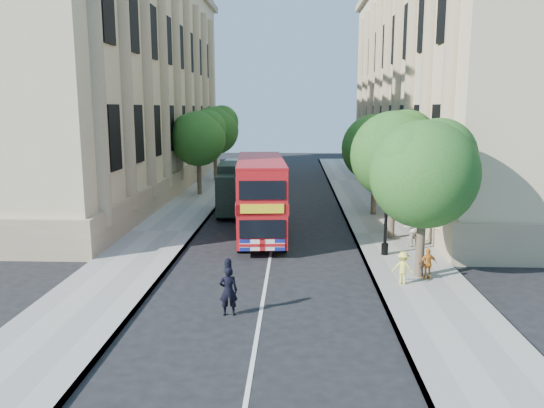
# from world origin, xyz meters

# --- Properties ---
(ground) EXTENTS (120.00, 120.00, 0.00)m
(ground) POSITION_xyz_m (0.00, 0.00, 0.00)
(ground) COLOR black
(ground) RESTS_ON ground
(pavement_right) EXTENTS (3.50, 80.00, 0.12)m
(pavement_right) POSITION_xyz_m (5.75, 10.00, 0.06)
(pavement_right) COLOR gray
(pavement_right) RESTS_ON ground
(pavement_left) EXTENTS (3.50, 80.00, 0.12)m
(pavement_left) POSITION_xyz_m (-5.75, 10.00, 0.06)
(pavement_left) COLOR gray
(pavement_left) RESTS_ON ground
(building_right) EXTENTS (12.00, 38.00, 18.00)m
(building_right) POSITION_xyz_m (13.80, 24.00, 9.00)
(building_right) COLOR #C4B688
(building_right) RESTS_ON ground
(building_left) EXTENTS (12.00, 38.00, 18.00)m
(building_left) POSITION_xyz_m (-13.80, 24.00, 9.00)
(building_left) COLOR #C4B688
(building_left) RESTS_ON ground
(tree_right_near) EXTENTS (4.00, 4.00, 6.08)m
(tree_right_near) POSITION_xyz_m (5.84, 3.03, 4.25)
(tree_right_near) COLOR #473828
(tree_right_near) RESTS_ON ground
(tree_right_mid) EXTENTS (4.20, 4.20, 6.37)m
(tree_right_mid) POSITION_xyz_m (5.84, 9.03, 4.45)
(tree_right_mid) COLOR #473828
(tree_right_mid) RESTS_ON ground
(tree_right_far) EXTENTS (4.00, 4.00, 6.15)m
(tree_right_far) POSITION_xyz_m (5.84, 15.03, 4.31)
(tree_right_far) COLOR #473828
(tree_right_far) RESTS_ON ground
(tree_left_far) EXTENTS (4.00, 4.00, 6.30)m
(tree_left_far) POSITION_xyz_m (-5.96, 22.03, 4.44)
(tree_left_far) COLOR #473828
(tree_left_far) RESTS_ON ground
(tree_left_back) EXTENTS (4.20, 4.20, 6.65)m
(tree_left_back) POSITION_xyz_m (-5.96, 30.03, 4.71)
(tree_left_back) COLOR #473828
(tree_left_back) RESTS_ON ground
(lamp_post) EXTENTS (0.32, 0.32, 5.16)m
(lamp_post) POSITION_xyz_m (5.00, 6.00, 2.51)
(lamp_post) COLOR black
(lamp_post) RESTS_ON pavement_right
(double_decker_bus) EXTENTS (2.88, 8.55, 3.88)m
(double_decker_bus) POSITION_xyz_m (-0.65, 9.50, 2.14)
(double_decker_bus) COLOR #A10B0F
(double_decker_bus) RESTS_ON ground
(box_van) EXTENTS (2.52, 5.47, 3.05)m
(box_van) POSITION_xyz_m (-2.49, 15.18, 1.49)
(box_van) COLOR black
(box_van) RESTS_ON ground
(police_constable) EXTENTS (0.63, 0.46, 1.59)m
(police_constable) POSITION_xyz_m (-1.00, -0.83, 0.79)
(police_constable) COLOR black
(police_constable) RESTS_ON ground
(woman_pedestrian) EXTENTS (1.11, 1.09, 1.80)m
(woman_pedestrian) POSITION_xyz_m (6.40, 7.50, 1.02)
(woman_pedestrian) COLOR beige
(woman_pedestrian) RESTS_ON pavement_right
(child_a) EXTENTS (0.74, 0.42, 1.18)m
(child_a) POSITION_xyz_m (6.04, 2.70, 0.71)
(child_a) COLOR orange
(child_a) RESTS_ON pavement_right
(child_b) EXTENTS (0.86, 0.63, 1.20)m
(child_b) POSITION_xyz_m (5.00, 2.11, 0.72)
(child_b) COLOR #E5DE4E
(child_b) RESTS_ON pavement_right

